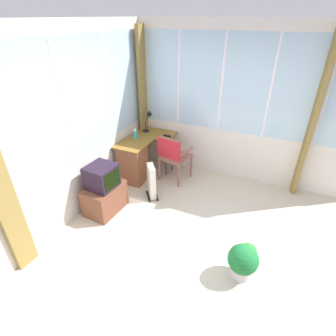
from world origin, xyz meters
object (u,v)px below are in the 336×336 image
desk (134,161)px  tv_on_stand (104,191)px  desk_lamp (149,118)px  spray_bottle (135,133)px  wooden_armchair (172,154)px  tv_remote (167,136)px  potted_plant (243,260)px  space_heater (151,181)px

desk → tv_on_stand: size_ratio=1.41×
desk_lamp → desk: bearing=-178.7°
spray_bottle → wooden_armchair: 0.80m
tv_remote → wooden_armchair: size_ratio=0.16×
desk_lamp → tv_remote: 0.52m
tv_remote → potted_plant: tv_remote is taller
tv_remote → wooden_armchair: wooden_armchair is taller
tv_remote → space_heater: (-0.93, -0.13, -0.44)m
desk_lamp → tv_on_stand: bearing=-177.7°
tv_remote → wooden_armchair: (-0.34, -0.25, -0.17)m
desk → desk_lamp: size_ratio=2.93×
desk → spray_bottle: spray_bottle is taller
tv_remote → desk_lamp: bearing=79.2°
tv_remote → potted_plant: bearing=-130.3°
desk → desk_lamp: (0.70, 0.02, 0.61)m
tv_on_stand → potted_plant: size_ratio=1.78×
tv_on_stand → space_heater: size_ratio=1.33×
desk → potted_plant: size_ratio=2.52×
desk_lamp → space_heater: size_ratio=0.64×
spray_bottle → space_heater: (-0.60, -0.63, -0.54)m
potted_plant → wooden_armchair: bearing=45.7°
desk → tv_on_stand: (-1.00, -0.05, -0.03)m
wooden_armchair → space_heater: (-0.59, 0.13, -0.27)m
space_heater → tv_remote: bearing=7.7°
tv_on_stand → tv_remote: bearing=-13.4°
desk_lamp → wooden_armchair: 0.94m
space_heater → wooden_armchair: bearing=-12.1°
desk → tv_remote: bearing=-36.8°
desk_lamp → potted_plant: bearing=-131.5°
desk → spray_bottle: 0.52m
tv_remote → spray_bottle: bearing=128.1°
desk → spray_bottle: (0.24, 0.08, 0.45)m
desk → tv_on_stand: 1.00m
tv_on_stand → potted_plant: 2.28m
wooden_armchair → tv_on_stand: 1.40m
space_heater → potted_plant: size_ratio=1.34×
spray_bottle → tv_on_stand: (-1.24, -0.13, -0.48)m
desk_lamp → space_heater: desk_lamp is taller
wooden_armchair → potted_plant: wooden_armchair is taller
desk → potted_plant: desk is taller
desk → wooden_armchair: size_ratio=1.27×
tv_remote → tv_on_stand: tv_on_stand is taller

